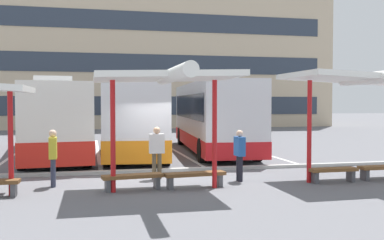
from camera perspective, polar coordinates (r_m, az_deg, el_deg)
name	(u,v)px	position (r m, az deg, el deg)	size (l,w,h in m)	color
ground_plane	(162,178)	(14.94, -3.81, -7.31)	(160.00, 160.00, 0.00)	slate
terminal_building	(112,33)	(49.94, -10.12, 10.87)	(44.88, 13.44, 22.79)	#C6B293
coach_bus_0	(52,120)	(22.00, -17.34, -0.03)	(3.82, 12.47, 3.58)	silver
coach_bus_1	(137,118)	(22.13, -6.97, 0.20)	(3.78, 12.37, 3.68)	silver
coach_bus_2	(213,117)	(22.54, 2.63, 0.43)	(3.54, 11.37, 3.77)	silver
lane_stripe_0	(15,154)	(23.32, -21.53, -4.02)	(0.16, 14.00, 0.01)	white
lane_stripe_1	(98,152)	(23.05, -11.87, -3.98)	(0.16, 14.00, 0.01)	white
lane_stripe_2	(174,150)	(23.43, -2.26, -3.84)	(0.16, 14.00, 0.01)	white
lane_stripe_3	(245,148)	(24.44, 6.80, -3.60)	(0.16, 14.00, 0.01)	white
waiting_shelter_1	(167,79)	(12.36, -3.26, 5.22)	(3.90, 4.94, 3.35)	red
bench_2	(133,178)	(12.84, -7.55, -7.37)	(1.75, 0.64, 0.45)	brown
bench_3	(195,176)	(13.11, 0.37, -7.14)	(1.84, 0.60, 0.45)	brown
waiting_shelter_2	(362,81)	(14.86, 20.83, 4.70)	(4.27, 4.86, 3.41)	red
bench_4	(333,172)	(14.63, 17.46, -6.29)	(1.55, 0.44, 0.45)	brown
bench_5	(382,169)	(15.68, 23.01, -5.79)	(1.58, 0.46, 0.45)	brown
platform_kerb	(157,171)	(16.07, -4.46, -6.42)	(44.00, 0.24, 0.12)	#ADADA8
waiting_passenger_1	(157,149)	(14.55, -4.50, -3.67)	(0.49, 0.23, 1.69)	brown
waiting_passenger_2	(240,152)	(14.18, 6.06, -4.05)	(0.25, 0.48, 1.61)	black
waiting_passenger_3	(53,154)	(13.78, -17.25, -4.12)	(0.24, 0.49, 1.68)	#33384C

